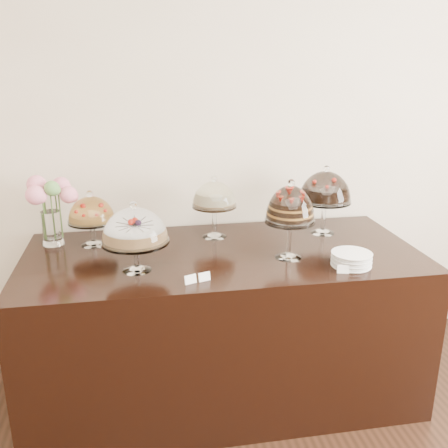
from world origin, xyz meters
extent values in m
cube|color=beige|center=(0.00, 3.00, 1.50)|extent=(5.00, 0.04, 3.00)
cube|color=black|center=(-0.28, 2.45, 0.45)|extent=(2.20, 1.00, 0.90)
cone|color=white|center=(-0.76, 2.27, 0.91)|extent=(0.15, 0.15, 0.02)
cylinder|color=white|center=(-0.76, 2.27, 0.99)|extent=(0.03, 0.03, 0.13)
cylinder|color=white|center=(-0.76, 2.27, 1.06)|extent=(0.34, 0.34, 0.01)
cylinder|color=#AA7D4B|center=(-0.76, 2.27, 1.09)|extent=(0.28, 0.28, 0.06)
sphere|color=red|center=(-0.68, 2.29, 1.13)|extent=(0.02, 0.02, 0.02)
sphere|color=red|center=(-0.81, 2.32, 1.13)|extent=(0.02, 0.02, 0.02)
sphere|color=red|center=(-0.78, 2.19, 1.13)|extent=(0.02, 0.02, 0.02)
sphere|color=white|center=(-0.76, 2.27, 1.25)|extent=(0.04, 0.04, 0.04)
cone|color=white|center=(0.06, 2.31, 0.91)|extent=(0.15, 0.15, 0.02)
cylinder|color=white|center=(0.06, 2.31, 1.01)|extent=(0.03, 0.03, 0.18)
cylinder|color=white|center=(0.06, 2.31, 1.11)|extent=(0.27, 0.27, 0.01)
cylinder|color=black|center=(0.06, 2.31, 1.16)|extent=(0.19, 0.19, 0.10)
sphere|color=red|center=(0.11, 2.32, 1.22)|extent=(0.02, 0.02, 0.02)
sphere|color=red|center=(0.07, 2.36, 1.22)|extent=(0.02, 0.02, 0.02)
sphere|color=red|center=(0.02, 2.34, 1.22)|extent=(0.02, 0.02, 0.02)
sphere|color=red|center=(0.01, 2.29, 1.22)|extent=(0.02, 0.02, 0.02)
sphere|color=red|center=(0.04, 2.25, 1.22)|extent=(0.02, 0.02, 0.02)
sphere|color=red|center=(0.10, 2.27, 1.22)|extent=(0.02, 0.02, 0.02)
sphere|color=white|center=(0.06, 2.31, 1.32)|extent=(0.04, 0.04, 0.04)
cone|color=white|center=(-0.29, 2.71, 0.91)|extent=(0.15, 0.15, 0.02)
cylinder|color=white|center=(-0.29, 2.71, 1.01)|extent=(0.03, 0.03, 0.16)
cylinder|color=white|center=(-0.29, 2.71, 1.10)|extent=(0.27, 0.27, 0.01)
cylinder|color=#F1E6BB|center=(-0.29, 2.71, 1.14)|extent=(0.21, 0.21, 0.07)
sphere|color=white|center=(-0.29, 2.71, 1.26)|extent=(0.04, 0.04, 0.04)
cone|color=white|center=(0.39, 2.66, 0.91)|extent=(0.15, 0.15, 0.02)
cylinder|color=white|center=(0.39, 2.66, 1.01)|extent=(0.03, 0.03, 0.18)
cylinder|color=white|center=(0.39, 2.66, 1.11)|extent=(0.32, 0.32, 0.01)
cylinder|color=black|center=(0.39, 2.66, 1.15)|extent=(0.26, 0.26, 0.08)
sphere|color=red|center=(0.46, 2.68, 1.20)|extent=(0.02, 0.02, 0.02)
sphere|color=red|center=(0.33, 2.71, 1.20)|extent=(0.02, 0.02, 0.02)
sphere|color=red|center=(0.37, 2.59, 1.20)|extent=(0.02, 0.02, 0.02)
sphere|color=white|center=(0.39, 2.66, 1.30)|extent=(0.04, 0.04, 0.04)
cone|color=white|center=(-1.00, 2.70, 0.91)|extent=(0.15, 0.15, 0.02)
cylinder|color=white|center=(-1.00, 2.70, 0.98)|extent=(0.03, 0.03, 0.11)
cylinder|color=white|center=(-1.00, 2.70, 1.04)|extent=(0.27, 0.27, 0.01)
cylinder|color=gold|center=(-1.00, 2.70, 1.07)|extent=(0.23, 0.23, 0.04)
sphere|color=red|center=(-0.94, 2.71, 1.10)|extent=(0.02, 0.02, 0.02)
sphere|color=red|center=(-0.99, 2.76, 1.10)|extent=(0.02, 0.02, 0.02)
sphere|color=red|center=(-1.05, 2.74, 1.10)|extent=(0.02, 0.02, 0.02)
sphere|color=red|center=(-1.06, 2.68, 1.10)|extent=(0.02, 0.02, 0.02)
sphere|color=red|center=(-1.02, 2.63, 1.10)|extent=(0.02, 0.02, 0.02)
sphere|color=red|center=(-0.96, 2.65, 1.10)|extent=(0.02, 0.02, 0.02)
sphere|color=white|center=(-1.00, 2.70, 1.20)|extent=(0.04, 0.04, 0.04)
cylinder|color=white|center=(-1.24, 2.74, 1.00)|extent=(0.11, 0.11, 0.20)
cylinder|color=#476B2D|center=(-1.18, 2.74, 1.07)|extent=(0.01, 0.01, 0.26)
sphere|color=pink|center=(-1.12, 2.73, 1.20)|extent=(0.10, 0.10, 0.10)
cylinder|color=#476B2D|center=(-1.20, 2.79, 1.08)|extent=(0.01, 0.01, 0.29)
sphere|color=pink|center=(-1.17, 2.83, 1.23)|extent=(0.10, 0.10, 0.10)
cylinder|color=#476B2D|center=(-1.27, 2.78, 1.09)|extent=(0.01, 0.01, 0.30)
sphere|color=pink|center=(-1.30, 2.82, 1.24)|extent=(0.10, 0.10, 0.10)
cylinder|color=#476B2D|center=(-1.26, 2.75, 1.10)|extent=(0.01, 0.01, 0.32)
sphere|color=pink|center=(-1.29, 2.75, 1.26)|extent=(0.11, 0.11, 0.11)
cylinder|color=#476B2D|center=(-1.26, 2.71, 1.08)|extent=(0.01, 0.01, 0.28)
sphere|color=pink|center=(-1.29, 2.67, 1.22)|extent=(0.11, 0.11, 0.11)
cylinder|color=#476B2D|center=(-1.22, 2.72, 1.09)|extent=(0.01, 0.01, 0.31)
sphere|color=#5E9548|center=(-1.20, 2.69, 1.25)|extent=(0.09, 0.09, 0.09)
cylinder|color=white|center=(0.34, 2.13, 0.90)|extent=(0.20, 0.20, 0.01)
cylinder|color=white|center=(0.34, 2.13, 0.92)|extent=(0.19, 0.19, 0.01)
cylinder|color=white|center=(0.34, 2.13, 0.93)|extent=(0.20, 0.20, 0.01)
cylinder|color=white|center=(0.34, 2.13, 0.94)|extent=(0.19, 0.19, 0.01)
cylinder|color=white|center=(0.34, 2.13, 0.95)|extent=(0.20, 0.20, 0.01)
cylinder|color=white|center=(0.34, 2.13, 0.96)|extent=(0.19, 0.19, 0.01)
cylinder|color=white|center=(0.34, 2.13, 0.97)|extent=(0.20, 0.20, 0.01)
cube|color=white|center=(-0.51, 2.06, 0.92)|extent=(0.06, 0.03, 0.04)
cube|color=white|center=(0.27, 2.05, 0.92)|extent=(0.06, 0.03, 0.04)
cube|color=white|center=(-0.44, 2.08, 0.92)|extent=(0.06, 0.03, 0.04)
camera|label=1|loc=(-0.73, -0.12, 1.92)|focal=40.00mm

